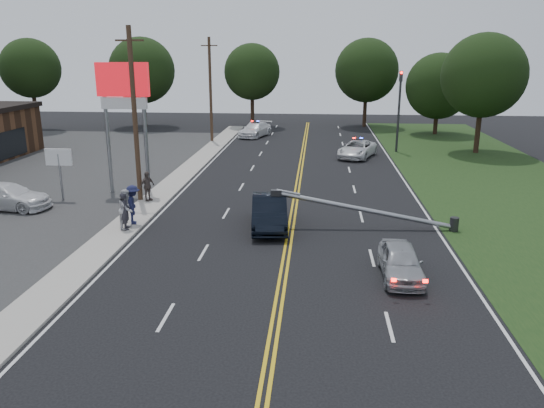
# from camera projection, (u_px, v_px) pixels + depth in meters

# --- Properties ---
(ground) EXTENTS (120.00, 120.00, 0.00)m
(ground) POSITION_uv_depth(u_px,v_px,m) (280.00, 295.00, 19.37)
(ground) COLOR black
(ground) RESTS_ON ground
(sidewalk) EXTENTS (1.80, 70.00, 0.12)m
(sidewalk) POSITION_uv_depth(u_px,v_px,m) (143.00, 210.00, 29.62)
(sidewalk) COLOR #A7A197
(sidewalk) RESTS_ON ground
(centerline_yellow) EXTENTS (0.36, 80.00, 0.00)m
(centerline_yellow) POSITION_uv_depth(u_px,v_px,m) (293.00, 215.00, 28.95)
(centerline_yellow) COLOR gold
(centerline_yellow) RESTS_ON ground
(pylon_sign) EXTENTS (3.20, 0.35, 8.00)m
(pylon_sign) POSITION_uv_depth(u_px,v_px,m) (124.00, 96.00, 32.00)
(pylon_sign) COLOR gray
(pylon_sign) RESTS_ON ground
(small_sign) EXTENTS (1.60, 0.14, 3.10)m
(small_sign) POSITION_uv_depth(u_px,v_px,m) (59.00, 162.00, 31.37)
(small_sign) COLOR gray
(small_sign) RESTS_ON ground
(traffic_signal) EXTENTS (0.28, 0.41, 7.05)m
(traffic_signal) POSITION_uv_depth(u_px,v_px,m) (399.00, 104.00, 46.26)
(traffic_signal) COLOR #2D2D30
(traffic_signal) RESTS_ON ground
(fallen_streetlight) EXTENTS (9.36, 0.44, 1.91)m
(fallen_streetlight) POSITION_uv_depth(u_px,v_px,m) (375.00, 211.00, 26.44)
(fallen_streetlight) COLOR #2D2D30
(fallen_streetlight) RESTS_ON ground
(utility_pole_mid) EXTENTS (1.60, 0.28, 10.00)m
(utility_pole_mid) POSITION_uv_depth(u_px,v_px,m) (135.00, 116.00, 30.22)
(utility_pole_mid) COLOR #382619
(utility_pole_mid) RESTS_ON ground
(utility_pole_far) EXTENTS (1.60, 0.28, 10.00)m
(utility_pole_far) POSITION_uv_depth(u_px,v_px,m) (210.00, 90.00, 51.30)
(utility_pole_far) COLOR #382619
(utility_pole_far) RESTS_ON ground
(tree_4) EXTENTS (6.49, 6.49, 10.14)m
(tree_4) POSITION_uv_depth(u_px,v_px,m) (30.00, 68.00, 58.73)
(tree_4) COLOR black
(tree_4) RESTS_ON ground
(tree_5) EXTENTS (7.60, 7.60, 10.36)m
(tree_5) POSITION_uv_depth(u_px,v_px,m) (142.00, 70.00, 61.70)
(tree_5) COLOR black
(tree_5) RESTS_ON ground
(tree_6) EXTENTS (6.49, 6.49, 9.65)m
(tree_6) POSITION_uv_depth(u_px,v_px,m) (252.00, 72.00, 61.68)
(tree_6) COLOR black
(tree_6) RESTS_ON ground
(tree_7) EXTENTS (7.39, 7.39, 10.25)m
(tree_7) POSITION_uv_depth(u_px,v_px,m) (367.00, 70.00, 61.93)
(tree_7) COLOR black
(tree_7) RESTS_ON ground
(tree_8) EXTENTS (6.96, 6.96, 8.60)m
(tree_8) POSITION_uv_depth(u_px,v_px,m) (439.00, 86.00, 56.41)
(tree_8) COLOR black
(tree_8) RESTS_ON ground
(tree_9) EXTENTS (7.14, 7.14, 10.24)m
(tree_9) POSITION_uv_depth(u_px,v_px,m) (484.00, 76.00, 45.20)
(tree_9) COLOR black
(tree_9) RESTS_ON ground
(crashed_sedan) EXTENTS (2.20, 5.08, 1.62)m
(crashed_sedan) POSITION_uv_depth(u_px,v_px,m) (269.00, 212.00, 26.72)
(crashed_sedan) COLOR black
(crashed_sedan) RESTS_ON ground
(waiting_sedan) EXTENTS (1.55, 3.85, 1.31)m
(waiting_sedan) POSITION_uv_depth(u_px,v_px,m) (401.00, 261.00, 20.78)
(waiting_sedan) COLOR #A4A7AC
(waiting_sedan) RESTS_ON ground
(parked_car) EXTENTS (5.16, 2.55, 1.44)m
(parked_car) POSITION_uv_depth(u_px,v_px,m) (8.00, 196.00, 29.97)
(parked_car) COLOR silver
(parked_car) RESTS_ON ground
(emergency_a) EXTENTS (3.91, 5.55, 1.41)m
(emergency_a) POSITION_uv_depth(u_px,v_px,m) (357.00, 149.00, 44.74)
(emergency_a) COLOR white
(emergency_a) RESTS_ON ground
(emergency_b) EXTENTS (3.58, 5.48, 1.48)m
(emergency_b) POSITION_uv_depth(u_px,v_px,m) (255.00, 130.00, 55.80)
(emergency_b) COLOR white
(emergency_b) RESTS_ON ground
(bystander_a) EXTENTS (0.64, 0.79, 1.87)m
(bystander_a) POSITION_uv_depth(u_px,v_px,m) (125.00, 211.00, 26.03)
(bystander_a) COLOR #26252C
(bystander_a) RESTS_ON sidewalk
(bystander_b) EXTENTS (0.87, 1.05, 2.00)m
(bystander_b) POSITION_uv_depth(u_px,v_px,m) (127.00, 209.00, 26.15)
(bystander_b) COLOR #B5B5BA
(bystander_b) RESTS_ON sidewalk
(bystander_c) EXTENTS (1.10, 1.46, 2.01)m
(bystander_c) POSITION_uv_depth(u_px,v_px,m) (133.00, 205.00, 26.88)
(bystander_c) COLOR #1A1D42
(bystander_c) RESTS_ON sidewalk
(bystander_d) EXTENTS (0.91, 1.10, 1.76)m
(bystander_d) POSITION_uv_depth(u_px,v_px,m) (147.00, 186.00, 31.09)
(bystander_d) COLOR #534742
(bystander_d) RESTS_ON sidewalk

